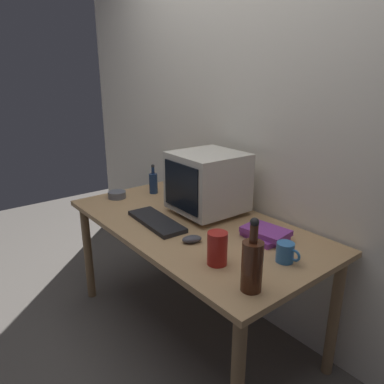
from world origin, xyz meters
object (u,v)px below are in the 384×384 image
object	(u,v)px
bottle_short	(153,182)
metal_canister	(217,248)
computer_mouse	(192,239)
book_stack	(265,234)
crt_monitor	(207,182)
bottle_tall	(252,264)
keyboard	(156,221)
mug	(286,252)
cd_spindle	(117,195)

from	to	relation	value
bottle_short	metal_canister	world-z (taller)	bottle_short
computer_mouse	book_stack	bearing A→B (deg)	80.77
crt_monitor	computer_mouse	xyz separation A→B (m)	(0.26, -0.32, -0.17)
bottle_tall	bottle_short	distance (m)	1.30
book_stack	computer_mouse	bearing A→B (deg)	-121.94
keyboard	book_stack	xyz separation A→B (m)	(0.51, 0.33, 0.02)
keyboard	mug	size ratio (longest dim) A/B	3.50
bottle_short	bottle_tall	bearing A→B (deg)	-15.92
bottle_short	metal_canister	distance (m)	1.07
book_stack	keyboard	bearing A→B (deg)	-147.61
metal_canister	crt_monitor	bearing A→B (deg)	143.29
crt_monitor	bottle_short	distance (m)	0.54
metal_canister	bottle_tall	bearing A→B (deg)	-8.29
computer_mouse	bottle_tall	bearing A→B (deg)	13.17
mug	book_stack	bearing A→B (deg)	152.06
computer_mouse	metal_canister	distance (m)	0.25
computer_mouse	mug	world-z (taller)	mug
bottle_tall	metal_canister	distance (m)	0.24
crt_monitor	cd_spindle	size ratio (longest dim) A/B	3.33
crt_monitor	book_stack	world-z (taller)	crt_monitor
mug	crt_monitor	bearing A→B (deg)	170.18
bottle_tall	metal_canister	xyz separation A→B (m)	(-0.23, 0.03, -0.04)
crt_monitor	bottle_tall	size ratio (longest dim) A/B	1.32
bottle_short	cd_spindle	bearing A→B (deg)	-104.64
keyboard	cd_spindle	xyz separation A→B (m)	(-0.54, 0.03, 0.01)
crt_monitor	metal_canister	bearing A→B (deg)	-36.71
keyboard	metal_canister	xyz separation A→B (m)	(0.55, -0.04, 0.06)
bottle_short	crt_monitor	bearing A→B (deg)	4.75
metal_canister	keyboard	bearing A→B (deg)	175.99
cd_spindle	metal_canister	world-z (taller)	metal_canister
bottle_short	metal_canister	bearing A→B (deg)	-17.59
mug	metal_canister	xyz separation A→B (m)	(-0.18, -0.25, 0.03)
mug	metal_canister	world-z (taller)	metal_canister
computer_mouse	bottle_tall	xyz separation A→B (m)	(0.47, -0.08, 0.10)
crt_monitor	mug	distance (m)	0.69
bottle_tall	crt_monitor	bearing A→B (deg)	151.04
mug	metal_canister	distance (m)	0.31
bottle_tall	cd_spindle	distance (m)	1.33
crt_monitor	metal_canister	world-z (taller)	crt_monitor
computer_mouse	book_stack	distance (m)	0.38
mug	cd_spindle	distance (m)	1.28
metal_canister	cd_spindle	bearing A→B (deg)	176.24
bottle_short	mug	distance (m)	1.20
keyboard	bottle_tall	bearing A→B (deg)	-1.46
mug	cd_spindle	world-z (taller)	mug
bottle_tall	book_stack	world-z (taller)	bottle_tall
book_stack	cd_spindle	size ratio (longest dim) A/B	2.02
bottle_tall	bottle_short	bearing A→B (deg)	164.08
crt_monitor	keyboard	size ratio (longest dim) A/B	0.95
computer_mouse	bottle_short	size ratio (longest dim) A/B	0.48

